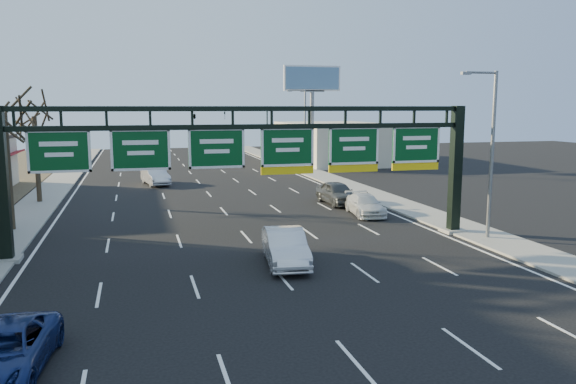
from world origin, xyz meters
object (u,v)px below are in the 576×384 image
object	(u,v)px
sign_gantry	(256,157)
car_white_wagon	(365,205)
car_blue_suv	(2,352)
car_silver_sedan	(285,247)

from	to	relation	value
sign_gantry	car_white_wagon	distance (m)	11.45
sign_gantry	car_white_wagon	xyz separation A→B (m)	(8.75, 6.24, -3.96)
sign_gantry	car_blue_suv	world-z (taller)	sign_gantry
sign_gantry	car_blue_suv	size ratio (longest dim) A/B	5.05
sign_gantry	car_silver_sedan	size ratio (longest dim) A/B	5.00
car_blue_suv	car_white_wagon	distance (m)	26.03
sign_gantry	car_silver_sedan	bearing A→B (deg)	-82.34
car_blue_suv	car_silver_sedan	distance (m)	13.13
car_blue_suv	car_silver_sedan	world-z (taller)	car_silver_sedan
sign_gantry	car_blue_suv	bearing A→B (deg)	-128.00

